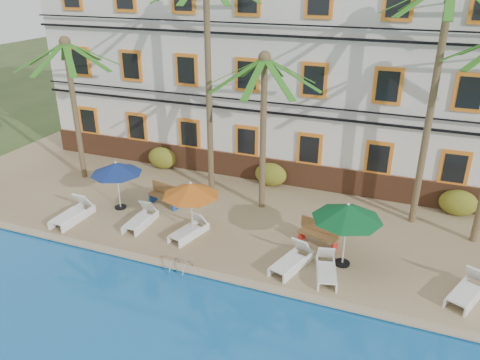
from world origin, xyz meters
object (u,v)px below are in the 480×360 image
at_px(umbrella_blue, 116,168).
at_px(lounger_d, 292,260).
at_px(palm_c, 264,109).
at_px(umbrella_red, 191,190).
at_px(umbrella_green, 348,212).
at_px(pool_ladder, 181,270).
at_px(bench_left, 165,195).
at_px(palm_b, 208,57).
at_px(lounger_b, 141,219).
at_px(lounger_a, 73,213).
at_px(bench_right, 319,233).
at_px(palm_a, 72,88).
at_px(lounger_e, 326,268).
at_px(lounger_f, 468,290).
at_px(palm_d, 437,75).
at_px(lounger_c, 189,230).

bearing_deg(umbrella_blue, lounger_d, -11.16).
xyz_separation_m(palm_c, umbrella_red, (-1.74, -3.09, -2.43)).
distance_m(palm_c, umbrella_green, 5.52).
height_order(palm_c, pool_ladder, palm_c).
bearing_deg(umbrella_green, bench_left, 167.65).
height_order(palm_b, lounger_b, palm_b).
bearing_deg(lounger_a, palm_b, 48.73).
distance_m(umbrella_green, bench_right, 2.10).
bearing_deg(bench_left, palm_a, 166.96).
bearing_deg(umbrella_red, palm_a, 158.27).
relative_size(palm_b, umbrella_blue, 4.44).
xyz_separation_m(umbrella_red, bench_right, (4.68, 0.97, -1.38)).
height_order(lounger_e, pool_ladder, lounger_e).
bearing_deg(lounger_f, palm_a, 168.79).
height_order(palm_d, pool_ladder, palm_d).
xyz_separation_m(palm_a, umbrella_blue, (3.55, -2.16, -2.54)).
height_order(lounger_b, lounger_e, lounger_b).
bearing_deg(lounger_e, umbrella_red, 171.03).
relative_size(palm_b, lounger_b, 5.25).
relative_size(palm_b, pool_ladder, 12.74).
bearing_deg(lounger_f, bench_right, 164.15).
relative_size(palm_b, lounger_d, 4.79).
xyz_separation_m(palm_b, bench_left, (-1.23, -2.06, -5.52)).
distance_m(palm_c, palm_d, 6.33).
distance_m(palm_c, lounger_e, 6.66).
distance_m(umbrella_red, umbrella_green, 5.72).
distance_m(umbrella_blue, lounger_d, 8.24).
relative_size(lounger_c, lounger_e, 1.00).
xyz_separation_m(palm_b, pool_ladder, (1.65, -6.11, -5.99)).
relative_size(palm_b, bench_left, 6.05).
bearing_deg(umbrella_green, lounger_d, -153.16).
distance_m(palm_d, bench_right, 6.94).
bearing_deg(palm_d, lounger_b, -157.23).
height_order(lounger_e, bench_left, bench_left).
relative_size(umbrella_blue, lounger_f, 1.09).
xyz_separation_m(palm_c, pool_ladder, (-1.02, -5.41, -4.28)).
bearing_deg(lounger_a, bench_right, 10.44).
bearing_deg(umbrella_blue, lounger_a, -126.14).
relative_size(palm_d, pool_ladder, 12.42).
relative_size(palm_a, lounger_b, 3.68).
distance_m(umbrella_red, lounger_c, 1.59).
distance_m(lounger_b, lounger_f, 11.80).
bearing_deg(bench_right, lounger_c, -165.99).
distance_m(lounger_e, bench_left, 7.91).
bearing_deg(palm_b, palm_d, 1.70).
xyz_separation_m(umbrella_red, umbrella_green, (5.72, 0.00, 0.17)).
xyz_separation_m(umbrella_blue, lounger_d, (7.95, -1.57, -1.53)).
height_order(palm_b, bench_right, palm_b).
xyz_separation_m(bench_right, pool_ladder, (-3.96, -3.29, -0.47)).
relative_size(palm_b, lounger_a, 4.74).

